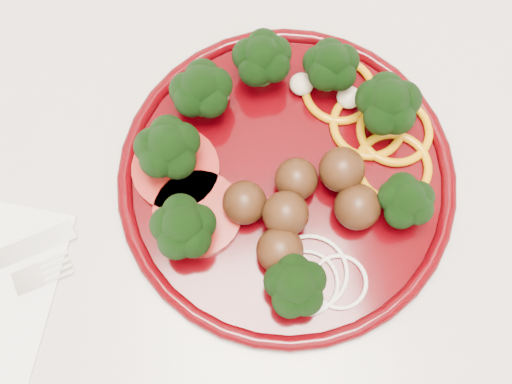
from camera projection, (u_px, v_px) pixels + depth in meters
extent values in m
cube|color=beige|center=(159.00, 298.00, 1.02)|extent=(2.40, 0.60, 0.87)
cube|color=#B9B6B0|center=(87.00, 226.00, 0.59)|extent=(2.40, 0.60, 0.03)
cylinder|color=#3C0105|center=(286.00, 180.00, 0.58)|extent=(0.30, 0.30, 0.01)
torus|color=#3C0105|center=(287.00, 178.00, 0.57)|extent=(0.30, 0.30, 0.01)
sphere|color=#422310|center=(244.00, 202.00, 0.55)|extent=(0.04, 0.04, 0.04)
sphere|color=#422310|center=(280.00, 250.00, 0.53)|extent=(0.04, 0.04, 0.04)
sphere|color=#422310|center=(296.00, 179.00, 0.55)|extent=(0.04, 0.04, 0.04)
sphere|color=#422310|center=(341.00, 172.00, 0.55)|extent=(0.04, 0.04, 0.04)
sphere|color=#422310|center=(285.00, 216.00, 0.54)|extent=(0.04, 0.04, 0.04)
sphere|color=#422310|center=(357.00, 207.00, 0.54)|extent=(0.04, 0.04, 0.04)
torus|color=#C98007|center=(368.00, 124.00, 0.59)|extent=(0.07, 0.07, 0.01)
torus|color=#C98007|center=(393.00, 167.00, 0.57)|extent=(0.07, 0.07, 0.01)
torus|color=#C98007|center=(339.00, 90.00, 0.60)|extent=(0.07, 0.07, 0.01)
torus|color=#C98007|center=(395.00, 131.00, 0.58)|extent=(0.07, 0.07, 0.01)
cylinder|color=#720A07|center=(176.00, 169.00, 0.57)|extent=(0.08, 0.08, 0.01)
cylinder|color=#720A07|center=(198.00, 214.00, 0.56)|extent=(0.08, 0.08, 0.01)
torus|color=beige|center=(306.00, 282.00, 0.54)|extent=(0.06, 0.06, 0.00)
torus|color=beige|center=(340.00, 282.00, 0.54)|extent=(0.05, 0.05, 0.00)
torus|color=beige|center=(310.00, 272.00, 0.54)|extent=(0.07, 0.07, 0.00)
ellipsoid|color=#C6B793|center=(302.00, 85.00, 0.59)|extent=(0.02, 0.02, 0.02)
ellipsoid|color=#C6B793|center=(218.00, 96.00, 0.59)|extent=(0.02, 0.02, 0.02)
ellipsoid|color=#C6B793|center=(349.00, 98.00, 0.59)|extent=(0.02, 0.02, 0.02)
cube|color=silver|center=(13.00, 254.00, 0.56)|extent=(0.11, 0.04, 0.00)
cube|color=silver|center=(28.00, 280.00, 0.55)|extent=(0.03, 0.03, 0.00)
cube|color=silver|center=(58.00, 278.00, 0.55)|extent=(0.03, 0.01, 0.00)
cube|color=silver|center=(56.00, 272.00, 0.55)|extent=(0.03, 0.01, 0.00)
cube|color=silver|center=(54.00, 266.00, 0.56)|extent=(0.03, 0.01, 0.00)
cube|color=silver|center=(52.00, 260.00, 0.56)|extent=(0.03, 0.01, 0.00)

